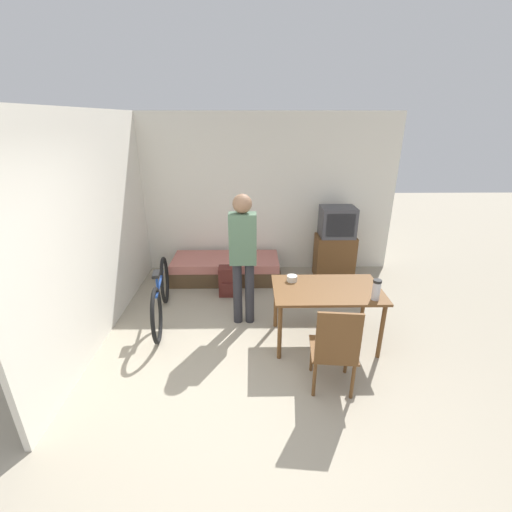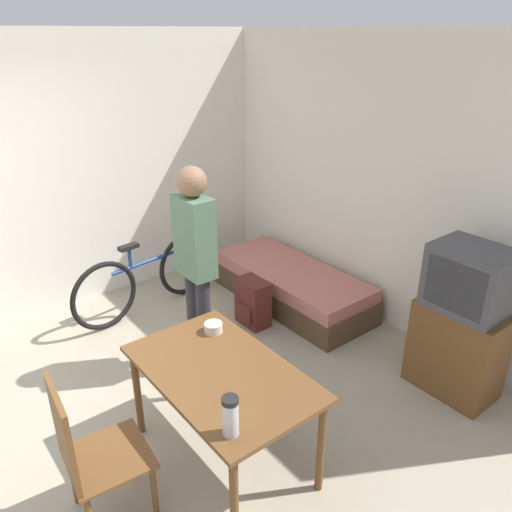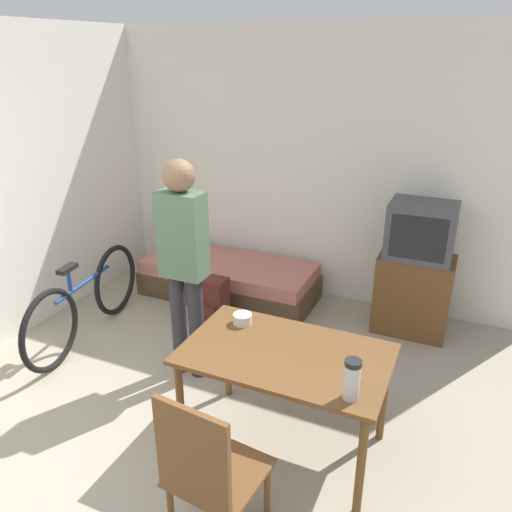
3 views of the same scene
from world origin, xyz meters
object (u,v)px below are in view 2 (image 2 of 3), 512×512
at_px(tv, 462,324).
at_px(backpack, 253,303).
at_px(daybed, 291,285).
at_px(dining_table, 222,381).
at_px(wooden_chair, 87,451).
at_px(mate_bowl, 213,328).
at_px(person_standing, 196,256).
at_px(bicycle, 148,278).
at_px(thermos_flask, 230,414).

distance_m(tv, backpack, 1.92).
relative_size(daybed, dining_table, 1.44).
height_order(dining_table, backpack, dining_table).
bearing_deg(wooden_chair, mate_bowl, 106.17).
bearing_deg(wooden_chair, person_standing, 124.83).
xyz_separation_m(bicycle, person_standing, (1.12, -0.09, 0.68)).
height_order(mate_bowl, backpack, mate_bowl).
distance_m(daybed, bicycle, 1.50).
bearing_deg(wooden_chair, daybed, 115.07).
bearing_deg(dining_table, thermos_flask, -29.28).
bearing_deg(bicycle, person_standing, -4.49).
xyz_separation_m(tv, bicycle, (-2.66, -1.33, -0.25)).
bearing_deg(bicycle, tv, 26.48).
relative_size(daybed, wooden_chair, 1.87).
height_order(bicycle, thermos_flask, thermos_flask).
height_order(daybed, person_standing, person_standing).
xyz_separation_m(dining_table, bicycle, (-2.12, 0.54, -0.29)).
bearing_deg(backpack, bicycle, -143.19).
height_order(dining_table, thermos_flask, thermos_flask).
relative_size(daybed, backpack, 3.88).
distance_m(bicycle, mate_bowl, 1.81).
distance_m(thermos_flask, backpack, 2.34).
relative_size(bicycle, thermos_flask, 7.07).
distance_m(tv, thermos_flask, 2.15).
bearing_deg(wooden_chair, dining_table, 84.32).
relative_size(mate_bowl, backpack, 0.27).
bearing_deg(dining_table, person_standing, 155.49).
xyz_separation_m(daybed, dining_table, (1.33, -1.80, 0.45)).
relative_size(tv, dining_table, 0.98).
distance_m(wooden_chair, person_standing, 1.67).
bearing_deg(wooden_chair, tv, 77.09).
relative_size(person_standing, thermos_flask, 7.39).
bearing_deg(wooden_chair, bicycle, 145.51).
distance_m(daybed, wooden_chair, 2.96).
distance_m(bicycle, thermos_flask, 2.76).
relative_size(tv, backpack, 2.62).
bearing_deg(dining_table, backpack, 135.46).
xyz_separation_m(wooden_chair, backpack, (-1.14, 2.07, -0.30)).
xyz_separation_m(tv, thermos_flask, (-0.07, -2.13, 0.25)).
relative_size(wooden_chair, person_standing, 0.56).
relative_size(tv, person_standing, 0.71).
bearing_deg(backpack, tv, 20.41).
xyz_separation_m(daybed, person_standing, (0.33, -1.35, 0.84)).
xyz_separation_m(dining_table, thermos_flask, (0.47, -0.27, 0.22)).
xyz_separation_m(daybed, wooden_chair, (1.24, -2.66, 0.35)).
distance_m(thermos_flask, mate_bowl, 0.99).
xyz_separation_m(thermos_flask, mate_bowl, (-0.87, 0.47, -0.10)).
relative_size(person_standing, mate_bowl, 13.67).
distance_m(daybed, backpack, 0.60).
relative_size(daybed, tv, 1.48).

